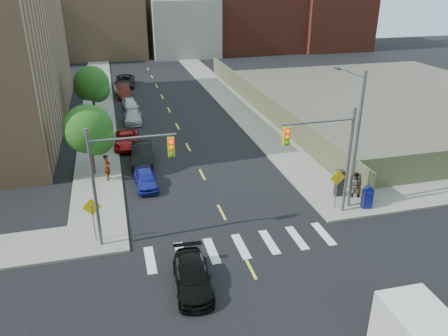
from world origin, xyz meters
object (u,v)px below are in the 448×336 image
parked_car_blue (146,179)px  black_sedan (192,276)px  parked_car_red (127,140)px  payphone (339,183)px  pedestrian_west (107,167)px  parked_car_black (142,154)px  parked_car_white (130,104)px  parked_car_maroon (123,91)px  parked_car_silver (133,116)px  parked_car_grey (125,81)px  mailbox (367,197)px  pedestrian_east (355,184)px

parked_car_blue → black_sedan: size_ratio=0.86×
parked_car_red → payphone: payphone is taller
pedestrian_west → parked_car_red: bearing=1.1°
parked_car_black → black_sedan: (1.00, -16.19, -0.16)m
black_sedan → payphone: payphone is taller
parked_car_blue → parked_car_white: bearing=87.8°
parked_car_maroon → parked_car_silver: bearing=-92.8°
black_sedan → parked_car_grey: bearing=95.3°
parked_car_white → parked_car_red: bearing=-99.9°
parked_car_maroon → mailbox: (13.92, -33.05, 0.12)m
payphone → pedestrian_west: size_ratio=0.94×
parked_car_red → payphone: (13.50, -13.48, 0.44)m
parked_car_silver → pedestrian_east: size_ratio=2.41×
parked_car_grey → payphone: payphone is taller
parked_car_silver → payphone: size_ratio=2.32×
black_sedan → mailbox: (12.40, 4.72, 0.27)m
parked_car_maroon → pedestrian_east: pedestrian_east is taller
parked_car_black → mailbox: mailbox is taller
parked_car_black → payphone: 15.65m
parked_car_blue → parked_car_grey: size_ratio=0.67×
parked_car_grey → pedestrian_east: (13.40, -37.14, 0.27)m
parked_car_grey → parked_car_white: bearing=-84.7°
parked_car_white → parked_car_grey: 11.28m
parked_car_silver → pedestrian_west: (-2.74, -13.91, 0.51)m
parked_car_white → payphone: (12.48, -25.46, 0.44)m
parked_car_maroon → mailbox: bearing=-72.8°
parked_car_silver → pedestrian_west: size_ratio=2.19×
parked_car_silver → parked_car_grey: 16.24m
parked_car_white → parked_car_grey: parked_car_grey is taller
black_sedan → mailbox: mailbox is taller
mailbox → pedestrian_east: size_ratio=0.85×
payphone → pedestrian_east: 1.00m
parked_car_blue → parked_car_maroon: 26.09m
parked_car_blue → parked_car_maroon: parked_car_maroon is taller
payphone → pedestrian_east: size_ratio=1.04×
parked_car_white → payphone: 28.36m
pedestrian_west → parked_car_silver: bearing=3.9°
parked_car_white → pedestrian_west: 19.08m
parked_car_red → black_sedan: bearing=-80.1°
parked_car_red → parked_car_maroon: bearing=92.6°
parked_car_red → parked_car_silver: 7.09m
parked_car_black → pedestrian_east: size_ratio=2.67×
parked_car_blue → pedestrian_west: bearing=145.6°
pedestrian_west → mailbox: bearing=-103.0°
payphone → parked_car_red: bearing=145.2°
black_sedan → pedestrian_west: 13.86m
parked_car_black → payphone: (12.48, -9.44, 0.29)m
parked_car_grey → mailbox: size_ratio=3.62×
parked_car_red → black_sedan: parked_car_red is taller
parked_car_silver → parked_car_white: size_ratio=1.15×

